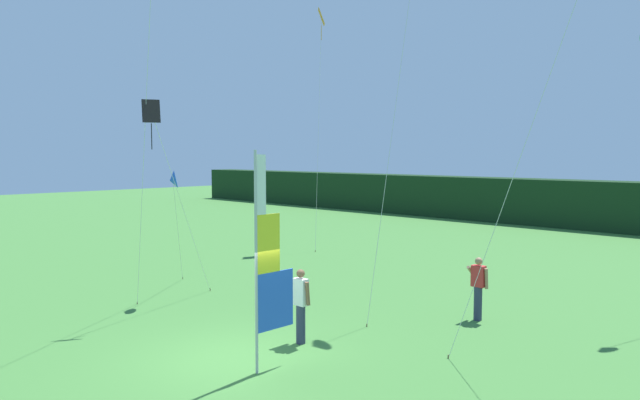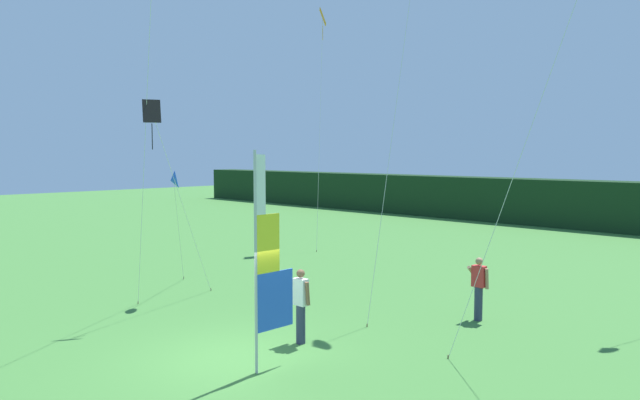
# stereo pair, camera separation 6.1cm
# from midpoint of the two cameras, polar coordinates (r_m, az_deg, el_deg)

# --- Properties ---
(ground_plane) EXTENTS (120.00, 120.00, 0.00)m
(ground_plane) POSITION_cam_midpoint_polar(r_m,az_deg,el_deg) (13.60, -8.34, -14.82)
(ground_plane) COLOR #3D7533
(banner_flag) EXTENTS (0.06, 1.03, 4.56)m
(banner_flag) POSITION_cam_midpoint_polar(r_m,az_deg,el_deg) (12.28, -5.24, -6.33)
(banner_flag) COLOR #B7B7BC
(banner_flag) RESTS_ON ground
(person_near_banner) EXTENTS (0.55, 0.48, 1.71)m
(person_near_banner) POSITION_cam_midpoint_polar(r_m,az_deg,el_deg) (16.63, 14.89, -8.07)
(person_near_banner) COLOR #2D334C
(person_near_banner) RESTS_ON ground
(person_mid_field) EXTENTS (0.55, 0.48, 1.78)m
(person_mid_field) POSITION_cam_midpoint_polar(r_m,az_deg,el_deg) (14.18, -1.99, -9.96)
(person_mid_field) COLOR #2D334C
(person_mid_field) RESTS_ON ground
(kite_orange_diamond_1) EXTENTS (1.90, 2.32, 11.52)m
(kite_orange_diamond_1) POSITION_cam_midpoint_polar(r_m,az_deg,el_deg) (29.75, 0.03, 15.66)
(kite_orange_diamond_1) COLOR brown
(kite_orange_diamond_1) RESTS_ON ground
(kite_blue_delta_3) EXTENTS (2.80, 2.12, 3.99)m
(kite_blue_delta_3) POSITION_cam_midpoint_polar(r_m,az_deg,el_deg) (18.49, -14.06, 1.81)
(kite_blue_delta_3) COLOR brown
(kite_blue_delta_3) RESTS_ON ground
(kite_black_diamond_6) EXTENTS (1.76, 3.16, 5.95)m
(kite_black_diamond_6) POSITION_cam_midpoint_polar(r_m,az_deg,el_deg) (16.84, -15.60, 6.73)
(kite_black_diamond_6) COLOR brown
(kite_black_diamond_6) RESTS_ON ground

